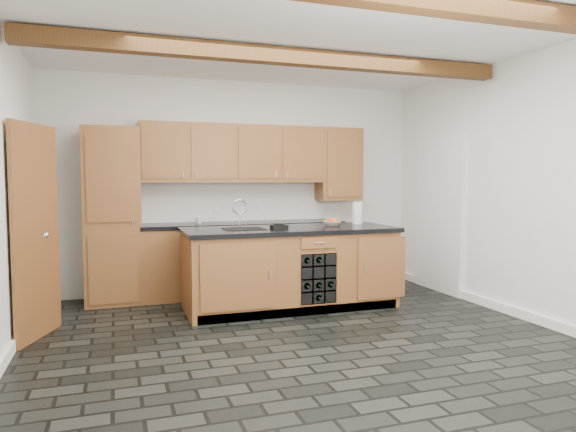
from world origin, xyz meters
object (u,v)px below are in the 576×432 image
at_px(island, 291,267).
at_px(paper_towel, 358,213).
at_px(fruit_bowl, 332,223).
at_px(kitchen_scale, 279,226).

distance_m(island, paper_towel, 1.18).
xyz_separation_m(island, fruit_bowl, (0.56, 0.09, 0.49)).
bearing_deg(fruit_bowl, kitchen_scale, -168.45).
bearing_deg(kitchen_scale, island, 13.17).
height_order(kitchen_scale, fruit_bowl, kitchen_scale).
xyz_separation_m(fruit_bowl, paper_towel, (0.43, 0.17, 0.11)).
height_order(kitchen_scale, paper_towel, paper_towel).
bearing_deg(paper_towel, fruit_bowl, -158.16).
relative_size(island, kitchen_scale, 12.33).
bearing_deg(kitchen_scale, fruit_bowl, 3.91).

